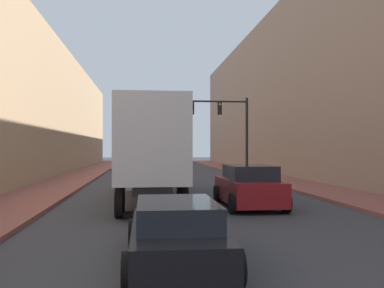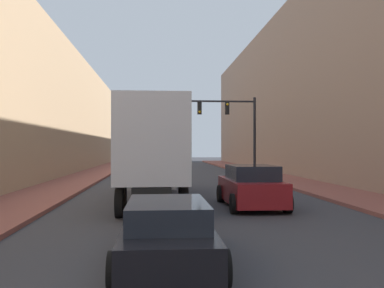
{
  "view_description": "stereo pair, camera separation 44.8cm",
  "coord_description": "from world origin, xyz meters",
  "px_view_note": "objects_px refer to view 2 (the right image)",
  "views": [
    {
      "loc": [
        -2.13,
        0.82,
        2.3
      ],
      "look_at": [
        -0.56,
        14.74,
        2.42
      ],
      "focal_mm": 40.0,
      "sensor_mm": 36.0,
      "label": 1
    },
    {
      "loc": [
        -1.68,
        0.78,
        2.3
      ],
      "look_at": [
        -0.56,
        14.74,
        2.42
      ],
      "focal_mm": 40.0,
      "sensor_mm": 36.0,
      "label": 2
    }
  ],
  "objects_px": {
    "suv_car": "(251,187)",
    "traffic_signal_gantry": "(234,122)",
    "sedan_car": "(167,232)",
    "semi_truck": "(154,148)"
  },
  "relations": [
    {
      "from": "sedan_car",
      "to": "suv_car",
      "type": "distance_m",
      "value": 8.44
    },
    {
      "from": "suv_car",
      "to": "traffic_signal_gantry",
      "type": "height_order",
      "value": "traffic_signal_gantry"
    },
    {
      "from": "sedan_car",
      "to": "traffic_signal_gantry",
      "type": "distance_m",
      "value": 23.17
    },
    {
      "from": "traffic_signal_gantry",
      "to": "sedan_car",
      "type": "bearing_deg",
      "value": -103.63
    },
    {
      "from": "traffic_signal_gantry",
      "to": "suv_car",
      "type": "bearing_deg",
      "value": -97.83
    },
    {
      "from": "semi_truck",
      "to": "traffic_signal_gantry",
      "type": "relative_size",
      "value": 2.01
    },
    {
      "from": "semi_truck",
      "to": "traffic_signal_gantry",
      "type": "bearing_deg",
      "value": 63.63
    },
    {
      "from": "suv_car",
      "to": "traffic_signal_gantry",
      "type": "relative_size",
      "value": 0.73
    },
    {
      "from": "sedan_car",
      "to": "traffic_signal_gantry",
      "type": "bearing_deg",
      "value": 76.37
    },
    {
      "from": "sedan_car",
      "to": "suv_car",
      "type": "relative_size",
      "value": 0.99
    }
  ]
}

